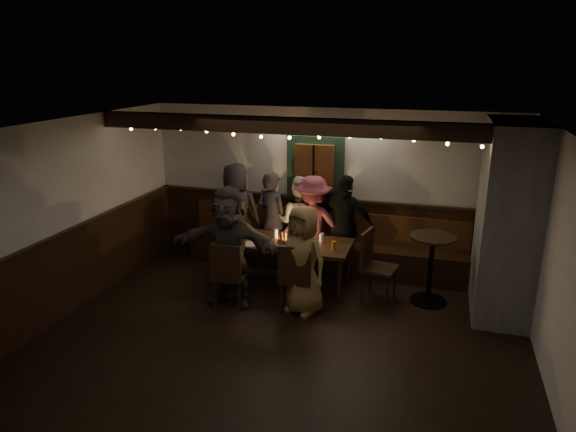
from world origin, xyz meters
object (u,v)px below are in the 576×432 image
(high_top, at_px, (431,261))
(person_d, at_px, (313,225))
(person_f, at_px, (229,246))
(dining_table, at_px, (284,245))
(person_a, at_px, (236,213))
(person_e, at_px, (345,226))
(person_g, at_px, (303,260))
(chair_near_left, at_px, (228,272))
(person_b, at_px, (272,219))
(person_c, at_px, (299,222))
(chair_near_right, at_px, (296,274))
(chair_end, at_px, (373,261))

(high_top, relative_size, person_d, 0.63)
(person_f, bearing_deg, dining_table, 55.38)
(person_a, bearing_deg, person_e, 171.44)
(person_g, bearing_deg, person_f, -156.04)
(high_top, height_order, person_a, person_a)
(chair_near_left, bearing_deg, high_top, 20.61)
(person_a, xyz_separation_m, person_f, (0.51, -1.51, 0.00))
(dining_table, height_order, person_a, person_a)
(person_b, bearing_deg, dining_table, 139.82)
(person_c, bearing_deg, chair_near_right, 104.42)
(chair_near_right, bearing_deg, person_g, 26.48)
(chair_end, relative_size, person_c, 0.65)
(chair_near_right, xyz_separation_m, person_g, (0.09, 0.04, 0.20))
(person_a, bearing_deg, chair_near_right, 126.50)
(person_b, height_order, person_d, person_d)
(person_c, bearing_deg, chair_end, 149.50)
(person_b, xyz_separation_m, person_g, (0.94, -1.52, -0.04))
(person_e, bearing_deg, person_d, 14.68)
(high_top, height_order, person_c, person_c)
(chair_near_right, distance_m, chair_end, 1.20)
(chair_end, distance_m, person_a, 2.55)
(high_top, xyz_separation_m, person_d, (-1.86, 0.59, 0.17))
(chair_near_left, relative_size, chair_end, 0.96)
(chair_near_right, xyz_separation_m, chair_end, (0.94, 0.75, 0.01))
(chair_near_left, relative_size, person_d, 0.61)
(person_d, distance_m, person_e, 0.52)
(chair_near_right, relative_size, chair_end, 0.98)
(dining_table, xyz_separation_m, person_d, (0.28, 0.64, 0.14))
(person_f, bearing_deg, chair_end, 22.21)
(person_c, height_order, person_e, person_e)
(high_top, xyz_separation_m, person_g, (-1.65, -0.79, 0.13))
(dining_table, height_order, person_e, person_e)
(dining_table, bearing_deg, person_e, 41.42)
(chair_near_left, bearing_deg, person_a, 108.36)
(chair_near_left, distance_m, person_a, 1.79)
(chair_near_right, bearing_deg, person_f, 179.77)
(person_c, bearing_deg, person_e, 176.23)
(chair_near_left, height_order, person_e, person_e)
(person_b, bearing_deg, chair_near_right, 138.59)
(person_e, distance_m, person_g, 1.47)
(person_c, bearing_deg, person_a, 2.28)
(chair_near_left, xyz_separation_m, person_d, (0.79, 1.59, 0.25))
(person_d, bearing_deg, person_b, -24.46)
(chair_near_right, distance_m, person_f, 1.01)
(person_c, bearing_deg, person_b, -1.91)
(dining_table, distance_m, person_d, 0.71)
(chair_near_right, relative_size, person_e, 0.61)
(person_a, height_order, person_d, person_a)
(chair_near_right, xyz_separation_m, person_b, (-0.86, 1.56, 0.24))
(chair_near_right, relative_size, person_c, 0.63)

